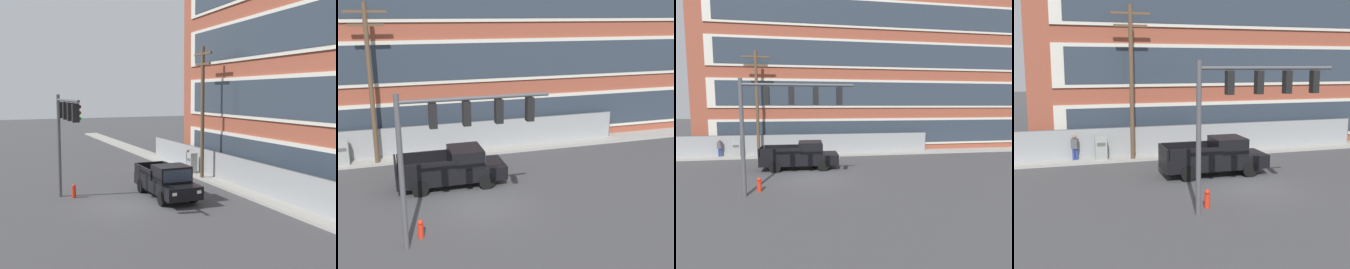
% 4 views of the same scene
% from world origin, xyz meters
% --- Properties ---
extents(ground_plane, '(160.00, 160.00, 0.00)m').
position_xyz_m(ground_plane, '(0.00, 0.00, 0.00)').
color(ground_plane, '#424244').
extents(sidewalk_building_side, '(80.00, 1.74, 0.16)m').
position_xyz_m(sidewalk_building_side, '(0.00, 7.67, 0.08)').
color(sidewalk_building_side, '#9E9B93').
rests_on(sidewalk_building_side, ground).
extents(brick_mill_building, '(37.32, 11.32, 18.88)m').
position_xyz_m(brick_mill_building, '(7.91, 13.90, 9.45)').
color(brick_mill_building, brown).
rests_on(brick_mill_building, ground).
extents(chain_link_fence, '(26.61, 0.06, 1.97)m').
position_xyz_m(chain_link_fence, '(-1.93, 7.93, 1.00)').
color(chain_link_fence, gray).
rests_on(chain_link_fence, ground).
extents(traffic_signal_mast, '(5.71, 0.43, 5.95)m').
position_xyz_m(traffic_signal_mast, '(-1.65, -2.85, 4.45)').
color(traffic_signal_mast, '#4C4C51').
rests_on(traffic_signal_mast, ground).
extents(pickup_truck_black, '(5.63, 2.16, 1.99)m').
position_xyz_m(pickup_truck_black, '(-0.79, 2.72, 0.95)').
color(pickup_truck_black, black).
rests_on(pickup_truck_black, ground).
extents(utility_pole_near_corner, '(2.30, 0.26, 9.19)m').
position_xyz_m(utility_pole_near_corner, '(-4.51, 7.05, 5.04)').
color(utility_pole_near_corner, brown).
rests_on(utility_pole_near_corner, ground).
extents(electrical_cabinet, '(0.69, 0.55, 1.64)m').
position_xyz_m(electrical_cabinet, '(-6.39, 7.22, 0.82)').
color(electrical_cabinet, '#939993').
rests_on(electrical_cabinet, ground).
extents(fire_hydrant, '(0.24, 0.24, 0.78)m').
position_xyz_m(fire_hydrant, '(-3.00, -2.18, 0.38)').
color(fire_hydrant, red).
rests_on(fire_hydrant, ground).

